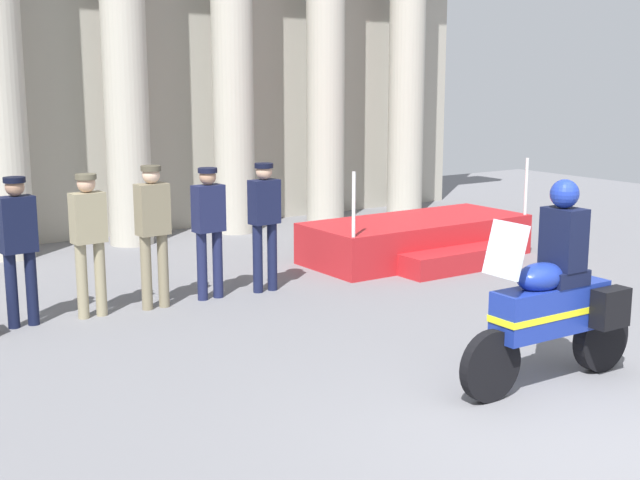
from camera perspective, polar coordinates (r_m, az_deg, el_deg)
The scene contains 9 objects.
ground_plane at distance 7.08m, azimuth 19.08°, elevation -13.00°, with size 28.00×28.00×0.00m, color slate.
colonnade_backdrop at distance 15.32m, azimuth -10.29°, elevation 15.13°, with size 13.47×1.57×7.61m.
reviewing_stand at distance 13.17m, azimuth 6.69°, elevation -0.02°, with size 3.54×1.98×1.52m.
officer_in_row_0 at distance 10.04m, azimuth -19.58°, elevation 0.04°, with size 0.39×0.25×1.70m.
officer_in_row_1 at distance 10.19m, azimuth -15.25°, elevation 0.43°, with size 0.39×0.25×1.69m.
officer_in_row_2 at distance 10.40m, azimuth -11.14°, elevation 1.00°, with size 0.39×0.25×1.75m.
officer_in_row_3 at distance 10.74m, azimuth -7.47°, elevation 1.19°, with size 0.39×0.25×1.67m.
officer_in_row_4 at distance 11.05m, azimuth -3.75°, elevation 1.60°, with size 0.39×0.25×1.69m.
motorcycle_with_rider at distance 8.03m, azimuth 15.58°, elevation -3.92°, with size 2.09×0.71×1.90m.
Camera 1 is at (-5.28, -3.78, 2.82)m, focal length 47.70 mm.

